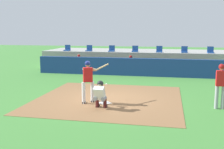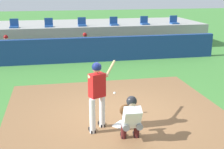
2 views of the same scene
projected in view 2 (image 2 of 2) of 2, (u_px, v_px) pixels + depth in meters
The scene contains 16 objects.
ground_plane at pixel (117, 114), 8.78m from camera, with size 80.00×80.00×0.00m, color #428438.
dirt_infield at pixel (117, 114), 8.78m from camera, with size 6.40×6.40×0.01m, color olive.
home_plate at pixel (123, 125), 8.03m from camera, with size 0.44×0.44×0.02m, color white.
batter_at_plate at pixel (98, 92), 7.55m from camera, with size 0.91×1.23×1.80m.
catcher_crouched at pixel (131, 117), 7.14m from camera, with size 0.49×1.84×1.13m.
dugout_wall at pixel (89, 50), 14.73m from camera, with size 13.00×0.30×1.20m, color navy.
dugout_bench at pixel (86, 53), 15.78m from camera, with size 11.80×0.44×0.45m, color olive.
dugout_player_0 at pixel (7, 48), 14.76m from camera, with size 0.49×0.70×1.30m.
dugout_player_1 at pixel (85, 45), 15.49m from camera, with size 0.49×0.70×1.30m.
stands_platform at pixel (80, 34), 18.84m from camera, with size 15.00×4.40×1.40m, color #9E9E99.
stadium_seat_1 at pixel (14, 25), 16.48m from camera, with size 0.46×0.46×0.48m.
stadium_seat_2 at pixel (49, 24), 16.83m from camera, with size 0.46×0.46×0.48m.
stadium_seat_3 at pixel (82, 24), 17.18m from camera, with size 0.46×0.46×0.48m.
stadium_seat_4 at pixel (114, 23), 17.53m from camera, with size 0.46×0.46×0.48m.
stadium_seat_5 at pixel (145, 22), 17.88m from camera, with size 0.46×0.46×0.48m.
stadium_seat_6 at pixel (174, 21), 18.23m from camera, with size 0.46×0.46×0.48m.
Camera 2 is at (-1.73, -7.92, 3.57)m, focal length 48.41 mm.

